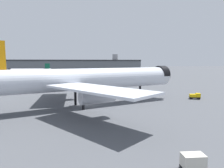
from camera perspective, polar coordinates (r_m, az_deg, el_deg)
ground at (r=56.00m, az=-6.89°, el=-5.85°), size 900.00×900.00×0.00m
airliner_near_gate at (r=52.96m, az=-7.09°, el=1.24°), size 57.74×51.42×16.16m
airliner_far_taxiway at (r=170.66m, az=-22.02°, el=3.42°), size 35.74×32.58×10.54m
terminal_building at (r=250.60m, az=-11.38°, el=5.11°), size 171.52×24.18×21.16m
service_truck_front at (r=87.70m, az=-16.24°, el=-0.62°), size 5.96×4.33×3.00m
baggage_tug_wing at (r=69.21m, az=22.37°, el=-3.14°), size 3.54×2.72×1.85m
baggage_cart_trailing at (r=24.94m, az=21.88°, el=-19.67°), size 2.54×2.13×1.82m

